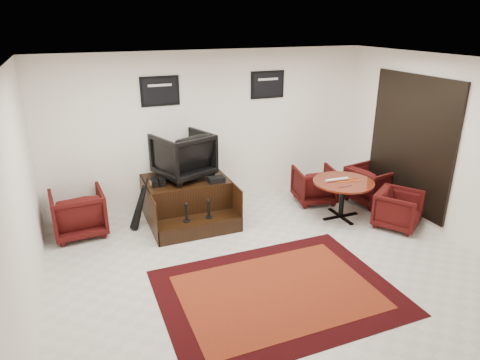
% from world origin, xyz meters
% --- Properties ---
extents(ground, '(6.00, 6.00, 0.00)m').
position_xyz_m(ground, '(0.00, 0.00, 0.00)').
color(ground, beige).
rests_on(ground, ground).
extents(room_shell, '(6.02, 5.02, 2.81)m').
position_xyz_m(room_shell, '(0.41, 0.12, 1.79)').
color(room_shell, white).
rests_on(room_shell, ground).
extents(area_rug, '(2.95, 2.22, 0.01)m').
position_xyz_m(area_rug, '(-0.19, -0.64, 0.01)').
color(area_rug, black).
rests_on(area_rug, ground).
extents(shine_podium, '(1.40, 1.44, 0.72)m').
position_xyz_m(shine_podium, '(-0.66, 1.90, 0.33)').
color(shine_podium, black).
rests_on(shine_podium, ground).
extents(shine_chair, '(1.06, 1.03, 0.87)m').
position_xyz_m(shine_chair, '(-0.66, 2.05, 1.16)').
color(shine_chair, black).
rests_on(shine_chair, shine_podium).
extents(shoes_pair, '(0.24, 0.29, 0.10)m').
position_xyz_m(shoes_pair, '(-1.16, 1.88, 0.77)').
color(shoes_pair, black).
rests_on(shoes_pair, shine_podium).
extents(polish_kit, '(0.27, 0.19, 0.09)m').
position_xyz_m(polish_kit, '(-0.22, 1.62, 0.77)').
color(polish_kit, black).
rests_on(polish_kit, shine_podium).
extents(umbrella_black, '(0.34, 0.13, 0.92)m').
position_xyz_m(umbrella_black, '(-1.47, 1.81, 0.46)').
color(umbrella_black, black).
rests_on(umbrella_black, ground).
extents(umbrella_hooked, '(0.29, 0.11, 0.78)m').
position_xyz_m(umbrella_hooked, '(-1.52, 1.87, 0.39)').
color(umbrella_hooked, black).
rests_on(umbrella_hooked, ground).
extents(armchair_side, '(0.84, 0.80, 0.82)m').
position_xyz_m(armchair_side, '(-2.44, 2.01, 0.41)').
color(armchair_side, black).
rests_on(armchair_side, ground).
extents(meeting_table, '(1.04, 1.04, 0.68)m').
position_xyz_m(meeting_table, '(1.85, 0.94, 0.59)').
color(meeting_table, '#421309').
rests_on(meeting_table, ground).
extents(table_chair_back, '(0.83, 0.80, 0.74)m').
position_xyz_m(table_chair_back, '(1.77, 1.73, 0.37)').
color(table_chair_back, black).
rests_on(table_chair_back, ground).
extents(table_chair_window, '(0.83, 0.87, 0.78)m').
position_xyz_m(table_chair_window, '(2.76, 1.30, 0.39)').
color(table_chair_window, black).
rests_on(table_chair_window, ground).
extents(table_chair_corner, '(0.91, 0.90, 0.70)m').
position_xyz_m(table_chair_corner, '(2.51, 0.28, 0.35)').
color(table_chair_corner, black).
rests_on(table_chair_corner, ground).
extents(paper_roll, '(0.42, 0.08, 0.05)m').
position_xyz_m(paper_roll, '(1.75, 1.00, 0.70)').
color(paper_roll, silver).
rests_on(paper_roll, meeting_table).
extents(table_clutter, '(0.57, 0.30, 0.01)m').
position_xyz_m(table_clutter, '(1.90, 0.90, 0.69)').
color(table_clutter, orange).
rests_on(table_clutter, meeting_table).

